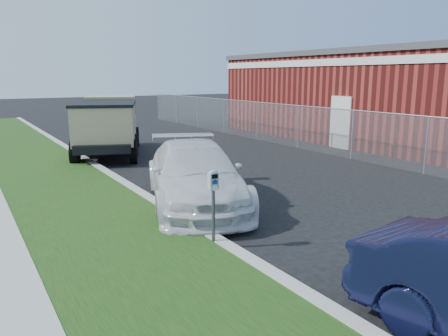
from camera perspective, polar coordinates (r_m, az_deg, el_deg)
ground at (r=10.04m, az=9.89°, el=-5.73°), size 120.00×120.00×0.00m
streetside at (r=9.63m, az=-25.23°, el=-7.07°), size 6.12×50.00×0.15m
chainlink_fence at (r=18.88m, az=9.71°, el=6.40°), size 0.06×30.06×30.00m
brick_building at (r=23.83m, az=19.23°, el=9.10°), size 9.20×14.20×4.17m
parking_meter at (r=7.57m, az=-1.41°, el=-2.94°), size 0.18×0.13×1.31m
white_wagon at (r=10.43m, az=-3.97°, el=-0.76°), size 3.61×5.43×1.46m
dump_truck at (r=17.85m, az=-14.86°, el=5.75°), size 3.92×5.91×2.18m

